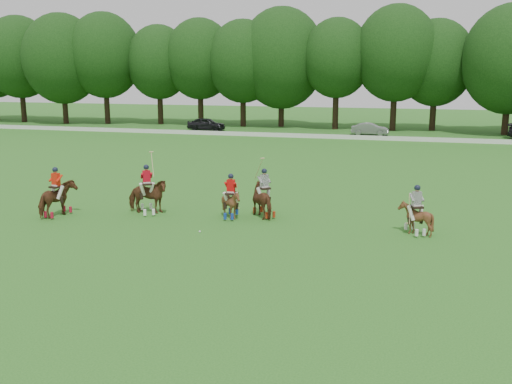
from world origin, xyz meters
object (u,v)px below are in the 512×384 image
(polo_stripe_a, at_px, (264,200))
(polo_stripe_b, at_px, (416,217))
(car_left, at_px, (206,124))
(polo_red_c, at_px, (231,203))
(car_mid, at_px, (370,129))
(polo_ball, at_px, (200,232))
(polo_red_b, at_px, (147,196))
(polo_red_a, at_px, (57,199))

(polo_stripe_a, relative_size, polo_stripe_b, 1.34)
(car_left, xyz_separation_m, polo_red_c, (15.45, -37.97, -0.01))
(car_mid, bearing_deg, polo_red_c, 174.53)
(polo_red_c, bearing_deg, car_left, 112.14)
(polo_stripe_a, bearing_deg, polo_red_c, -153.07)
(polo_stripe_b, relative_size, polo_ball, 23.52)
(polo_red_b, xyz_separation_m, polo_ball, (3.61, -2.42, -0.82))
(car_left, distance_m, polo_stripe_b, 45.16)
(car_left, relative_size, polo_red_c, 2.08)
(polo_stripe_a, bearing_deg, polo_red_a, -164.74)
(car_left, xyz_separation_m, polo_red_b, (11.30, -38.20, 0.12))
(car_left, distance_m, polo_red_b, 39.84)
(polo_red_a, xyz_separation_m, polo_ball, (7.46, -0.80, -0.81))
(polo_ball, bearing_deg, car_left, 110.15)
(polo_red_c, bearing_deg, polo_stripe_b, -3.04)
(car_left, distance_m, polo_ball, 43.28)
(car_mid, height_order, polo_stripe_a, polo_stripe_a)
(polo_red_c, height_order, polo_stripe_b, polo_red_c)
(car_left, relative_size, polo_stripe_b, 2.08)
(polo_stripe_a, distance_m, polo_ball, 3.96)
(polo_stripe_b, bearing_deg, car_mid, 97.34)
(polo_stripe_a, relative_size, polo_ball, 31.61)
(polo_red_a, xyz_separation_m, polo_stripe_a, (9.41, 2.57, -0.03))
(polo_red_b, bearing_deg, polo_stripe_b, -0.98)
(polo_red_b, relative_size, polo_stripe_a, 1.03)
(car_mid, bearing_deg, polo_red_b, 168.46)
(car_mid, distance_m, polo_stripe_a, 37.31)
(polo_red_c, bearing_deg, car_mid, 84.98)
(car_left, relative_size, polo_ball, 48.87)
(car_left, height_order, polo_stripe_a, polo_stripe_a)
(polo_red_b, relative_size, polo_red_c, 1.38)
(polo_red_b, relative_size, polo_ball, 32.60)
(polo_red_a, height_order, polo_red_b, polo_red_b)
(polo_ball, bearing_deg, polo_red_b, 146.11)
(car_mid, xyz_separation_m, polo_ball, (-3.88, -40.62, -0.61))
(polo_red_a, bearing_deg, polo_red_b, 22.88)
(polo_ball, bearing_deg, polo_stripe_a, 59.92)
(polo_stripe_b, bearing_deg, car_left, 121.71)
(polo_ball, bearing_deg, polo_red_c, 78.42)
(car_mid, bearing_deg, polo_stripe_b, -173.11)
(car_mid, height_order, polo_ball, car_mid)
(polo_red_b, bearing_deg, polo_ball, -33.89)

